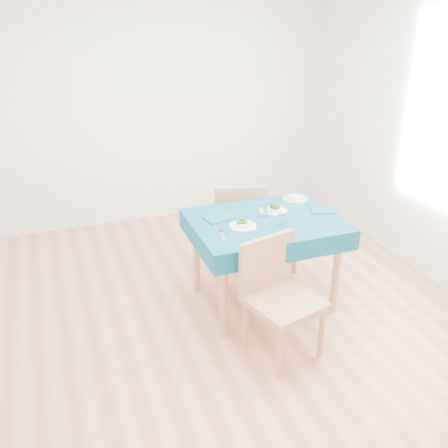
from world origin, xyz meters
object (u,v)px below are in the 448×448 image
object	(u,v)px
bowl_far	(275,208)
side_plate	(295,199)
table	(264,261)
chair_near	(286,284)
chair_far	(239,207)
bowl_near	(243,223)

from	to	relation	value
bowl_far	side_plate	distance (m)	0.34
table	bowl_far	xyz separation A→B (m)	(0.14, 0.12, 0.41)
bowl_far	side_plate	world-z (taller)	bowl_far
table	side_plate	xyz separation A→B (m)	(0.42, 0.30, 0.38)
chair_near	chair_far	world-z (taller)	chair_far
table	side_plate	distance (m)	0.65
chair_far	side_plate	distance (m)	0.59
chair_far	table	bearing A→B (deg)	102.62
bowl_near	bowl_far	size ratio (longest dim) A/B	1.03
table	chair_near	distance (m)	0.72
chair_far	side_plate	world-z (taller)	chair_far
bowl_near	chair_far	bearing A→B (deg)	70.35
bowl_near	side_plate	distance (m)	0.75
chair_far	bowl_far	xyz separation A→B (m)	(0.08, -0.60, 0.21)
bowl_near	table	bearing A→B (deg)	17.74
chair_near	bowl_far	distance (m)	0.87
chair_near	side_plate	size ratio (longest dim) A/B	5.28
chair_near	chair_far	distance (m)	1.41
bowl_far	chair_far	bearing A→B (deg)	97.25
table	chair_near	size ratio (longest dim) A/B	1.01
chair_far	bowl_far	size ratio (longest dim) A/B	5.65
table	side_plate	bearing A→B (deg)	35.72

